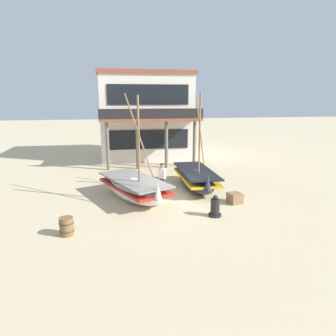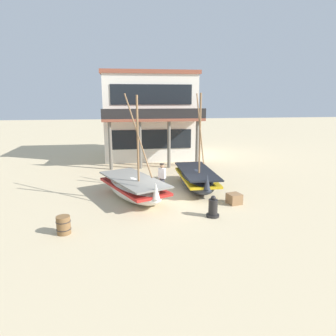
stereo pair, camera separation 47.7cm
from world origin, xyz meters
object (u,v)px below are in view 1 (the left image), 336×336
(wooden_barrel, at_px, (67,226))
(capstan_winch, at_px, (215,208))
(harbor_building_main, at_px, (145,115))
(fishing_boat_near_left, at_px, (196,178))
(fishing_boat_centre_large, at_px, (134,188))
(cargo_crate, at_px, (235,198))
(fisherman_by_hull, at_px, (162,179))

(wooden_barrel, bearing_deg, capstan_winch, 7.84)
(harbor_building_main, bearing_deg, fishing_boat_near_left, -80.14)
(fishing_boat_centre_large, relative_size, cargo_crate, 8.62)
(fishing_boat_centre_large, distance_m, harbor_building_main, 12.15)
(fishing_boat_near_left, relative_size, fisherman_by_hull, 3.15)
(fishing_boat_near_left, height_order, fisherman_by_hull, fishing_boat_near_left)
(fishing_boat_centre_large, xyz_separation_m, cargo_crate, (4.81, -1.44, -0.35))
(capstan_winch, bearing_deg, cargo_crate, 43.76)
(cargo_crate, distance_m, harbor_building_main, 13.85)
(harbor_building_main, bearing_deg, fisherman_by_hull, -91.25)
(fishing_boat_near_left, relative_size, cargo_crate, 8.67)
(fishing_boat_centre_large, bearing_deg, cargo_crate, -16.67)
(fishing_boat_near_left, relative_size, fishing_boat_centre_large, 1.01)
(cargo_crate, height_order, harbor_building_main, harbor_building_main)
(harbor_building_main, bearing_deg, wooden_barrel, -106.53)
(capstan_winch, xyz_separation_m, harbor_building_main, (-1.55, 14.53, 3.19))
(fishing_boat_centre_large, relative_size, wooden_barrel, 7.54)
(fisherman_by_hull, distance_m, capstan_winch, 3.92)
(fishing_boat_centre_large, relative_size, fisherman_by_hull, 3.13)
(capstan_winch, xyz_separation_m, wooden_barrel, (-6.11, -0.84, -0.03))
(fishing_boat_centre_large, bearing_deg, capstan_winch, -40.95)
(harbor_building_main, bearing_deg, capstan_winch, -83.92)
(fisherman_by_hull, bearing_deg, fishing_boat_near_left, 18.51)
(fishing_boat_centre_large, bearing_deg, wooden_barrel, -126.96)
(cargo_crate, xyz_separation_m, harbor_building_main, (-3.04, 13.09, 3.31))
(capstan_winch, height_order, harbor_building_main, harbor_building_main)
(capstan_winch, distance_m, wooden_barrel, 6.17)
(cargo_crate, bearing_deg, fisherman_by_hull, 148.35)
(fisherman_by_hull, xyz_separation_m, capstan_winch, (1.79, -3.46, -0.45))
(fishing_boat_near_left, height_order, cargo_crate, fishing_boat_near_left)
(fisherman_by_hull, xyz_separation_m, cargo_crate, (3.29, -2.03, -0.58))
(capstan_winch, relative_size, harbor_building_main, 0.11)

